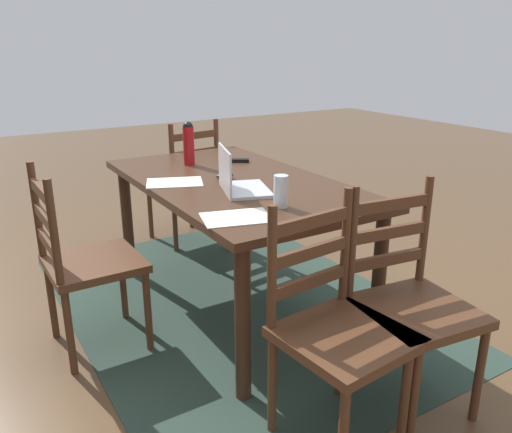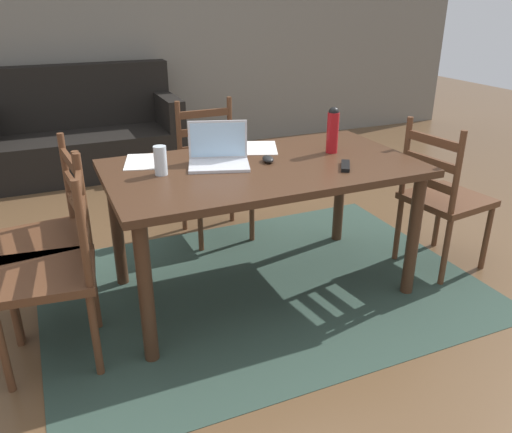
{
  "view_description": "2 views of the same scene",
  "coord_description": "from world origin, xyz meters",
  "px_view_note": "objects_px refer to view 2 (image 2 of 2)",
  "views": [
    {
      "loc": [
        -2.42,
        1.34,
        1.49
      ],
      "look_at": [
        -0.06,
        -0.1,
        0.55
      ],
      "focal_mm": 36.41,
      "sensor_mm": 36.0,
      "label": 1
    },
    {
      "loc": [
        -1.1,
        -2.42,
        1.62
      ],
      "look_at": [
        -0.04,
        -0.0,
        0.47
      ],
      "focal_mm": 35.95,
      "sensor_mm": 36.0,
      "label": 2
    }
  ],
  "objects_px": {
    "laptop": "(218,154)",
    "water_bottle": "(333,129)",
    "dining_table": "(263,181)",
    "chair_left_far": "(49,238)",
    "drinking_glass": "(160,161)",
    "computer_mouse": "(268,159)",
    "tv_remote": "(345,166)",
    "chair_left_near": "(54,271)",
    "chair_right_near": "(443,199)",
    "couch": "(84,136)",
    "chair_far_head": "(214,173)"
  },
  "relations": [
    {
      "from": "chair_left_near",
      "to": "couch",
      "type": "xyz_separation_m",
      "value": [
        0.44,
        2.89,
        -0.11
      ]
    },
    {
      "from": "chair_left_near",
      "to": "computer_mouse",
      "type": "xyz_separation_m",
      "value": [
        1.17,
        0.23,
        0.32
      ]
    },
    {
      "from": "laptop",
      "to": "computer_mouse",
      "type": "xyz_separation_m",
      "value": [
        0.26,
        -0.07,
        -0.04
      ]
    },
    {
      "from": "chair_right_near",
      "to": "chair_left_near",
      "type": "relative_size",
      "value": 1.0
    },
    {
      "from": "laptop",
      "to": "water_bottle",
      "type": "distance_m",
      "value": 0.69
    },
    {
      "from": "chair_left_near",
      "to": "drinking_glass",
      "type": "bearing_deg",
      "value": 23.37
    },
    {
      "from": "chair_left_far",
      "to": "computer_mouse",
      "type": "distance_m",
      "value": 1.23
    },
    {
      "from": "dining_table",
      "to": "chair_right_near",
      "type": "height_order",
      "value": "chair_right_near"
    },
    {
      "from": "drinking_glass",
      "to": "chair_right_near",
      "type": "bearing_deg",
      "value": -8.59
    },
    {
      "from": "water_bottle",
      "to": "drinking_glass",
      "type": "distance_m",
      "value": 1.01
    },
    {
      "from": "dining_table",
      "to": "laptop",
      "type": "relative_size",
      "value": 4.5
    },
    {
      "from": "chair_left_near",
      "to": "laptop",
      "type": "bearing_deg",
      "value": 18.08
    },
    {
      "from": "chair_left_far",
      "to": "chair_right_near",
      "type": "height_order",
      "value": "same"
    },
    {
      "from": "chair_left_near",
      "to": "laptop",
      "type": "relative_size",
      "value": 2.55
    },
    {
      "from": "chair_left_near",
      "to": "tv_remote",
      "type": "xyz_separation_m",
      "value": [
        1.51,
        -0.03,
        0.32
      ]
    },
    {
      "from": "laptop",
      "to": "computer_mouse",
      "type": "distance_m",
      "value": 0.27
    },
    {
      "from": "chair_right_near",
      "to": "chair_far_head",
      "type": "xyz_separation_m",
      "value": [
        -1.13,
        1.03,
        0.0
      ]
    },
    {
      "from": "chair_far_head",
      "to": "computer_mouse",
      "type": "height_order",
      "value": "chair_far_head"
    },
    {
      "from": "couch",
      "to": "computer_mouse",
      "type": "height_order",
      "value": "couch"
    },
    {
      "from": "chair_far_head",
      "to": "drinking_glass",
      "type": "relative_size",
      "value": 6.35
    },
    {
      "from": "chair_left_near",
      "to": "couch",
      "type": "height_order",
      "value": "couch"
    },
    {
      "from": "computer_mouse",
      "to": "drinking_glass",
      "type": "bearing_deg",
      "value": -172.32
    },
    {
      "from": "chair_right_near",
      "to": "tv_remote",
      "type": "height_order",
      "value": "chair_right_near"
    },
    {
      "from": "chair_far_head",
      "to": "water_bottle",
      "type": "xyz_separation_m",
      "value": [
        0.46,
        -0.78,
        0.44
      ]
    },
    {
      "from": "chair_right_near",
      "to": "chair_far_head",
      "type": "bearing_deg",
      "value": 137.56
    },
    {
      "from": "computer_mouse",
      "to": "tv_remote",
      "type": "xyz_separation_m",
      "value": [
        0.34,
        -0.26,
        -0.01
      ]
    },
    {
      "from": "chair_left_far",
      "to": "chair_left_near",
      "type": "xyz_separation_m",
      "value": [
        -0.0,
        -0.38,
        0.0
      ]
    },
    {
      "from": "water_bottle",
      "to": "tv_remote",
      "type": "distance_m",
      "value": 0.32
    },
    {
      "from": "dining_table",
      "to": "chair_left_far",
      "type": "height_order",
      "value": "chair_left_far"
    },
    {
      "from": "water_bottle",
      "to": "tv_remote",
      "type": "height_order",
      "value": "water_bottle"
    },
    {
      "from": "drinking_glass",
      "to": "tv_remote",
      "type": "height_order",
      "value": "drinking_glass"
    },
    {
      "from": "chair_far_head",
      "to": "water_bottle",
      "type": "bearing_deg",
      "value": -59.27
    },
    {
      "from": "dining_table",
      "to": "chair_left_far",
      "type": "relative_size",
      "value": 1.77
    },
    {
      "from": "chair_far_head",
      "to": "laptop",
      "type": "height_order",
      "value": "laptop"
    },
    {
      "from": "laptop",
      "to": "drinking_glass",
      "type": "xyz_separation_m",
      "value": [
        -0.33,
        -0.05,
        0.02
      ]
    },
    {
      "from": "chair_left_near",
      "to": "water_bottle",
      "type": "xyz_separation_m",
      "value": [
        1.59,
        0.25,
        0.44
      ]
    },
    {
      "from": "chair_left_far",
      "to": "computer_mouse",
      "type": "height_order",
      "value": "chair_left_far"
    },
    {
      "from": "dining_table",
      "to": "couch",
      "type": "bearing_deg",
      "value": 104.29
    },
    {
      "from": "chair_left_far",
      "to": "couch",
      "type": "relative_size",
      "value": 0.53
    },
    {
      "from": "chair_left_near",
      "to": "dining_table",
      "type": "bearing_deg",
      "value": 9.66
    },
    {
      "from": "laptop",
      "to": "tv_remote",
      "type": "xyz_separation_m",
      "value": [
        0.6,
        -0.33,
        -0.05
      ]
    },
    {
      "from": "chair_far_head",
      "to": "drinking_glass",
      "type": "bearing_deg",
      "value": -124.93
    },
    {
      "from": "water_bottle",
      "to": "tv_remote",
      "type": "xyz_separation_m",
      "value": [
        -0.08,
        -0.28,
        -0.13
      ]
    },
    {
      "from": "dining_table",
      "to": "tv_remote",
      "type": "relative_size",
      "value": 9.86
    },
    {
      "from": "chair_far_head",
      "to": "computer_mouse",
      "type": "relative_size",
      "value": 9.5
    },
    {
      "from": "dining_table",
      "to": "couch",
      "type": "distance_m",
      "value": 2.8
    },
    {
      "from": "drinking_glass",
      "to": "computer_mouse",
      "type": "relative_size",
      "value": 1.5
    },
    {
      "from": "water_bottle",
      "to": "couch",
      "type": "bearing_deg",
      "value": 113.56
    },
    {
      "from": "dining_table",
      "to": "chair_far_head",
      "type": "relative_size",
      "value": 1.77
    },
    {
      "from": "chair_right_near",
      "to": "chair_left_near",
      "type": "distance_m",
      "value": 2.25
    }
  ]
}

